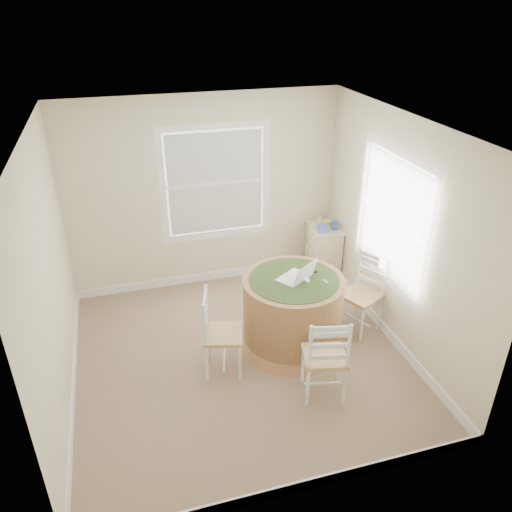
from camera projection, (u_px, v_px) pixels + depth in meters
name	position (u px, v px, depth m)	size (l,w,h in m)	color
room	(250.00, 247.00, 5.21)	(3.64, 3.64, 2.64)	#92775C
round_table	(293.00, 308.00, 5.72)	(1.34, 1.34, 0.84)	#9E6D47
chair_left	(223.00, 334.00, 5.25)	(0.42, 0.40, 0.95)	white
chair_near	(325.00, 356.00, 4.93)	(0.42, 0.40, 0.95)	white
chair_right	(360.00, 295.00, 5.91)	(0.42, 0.40, 0.95)	white
laptop	(297.00, 277.00, 5.53)	(0.48, 0.47, 0.25)	white
mouse	(306.00, 280.00, 5.51)	(0.07, 0.11, 0.04)	white
phone	(325.00, 281.00, 5.50)	(0.04, 0.09, 0.02)	#B7BABF
keys	(314.00, 272.00, 5.68)	(0.06, 0.05, 0.03)	black
corner_chest	(323.00, 251.00, 7.12)	(0.49, 0.62, 0.76)	beige
tissue_box	(323.00, 228.00, 6.79)	(0.12, 0.12, 0.10)	#536BBE
box_yellow	(328.00, 223.00, 6.99)	(0.15, 0.10, 0.06)	#C8CE49
box_blue	(334.00, 226.00, 6.84)	(0.08, 0.08, 0.12)	#34549C
cup_cream	(319.00, 220.00, 7.04)	(0.07, 0.07, 0.09)	beige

